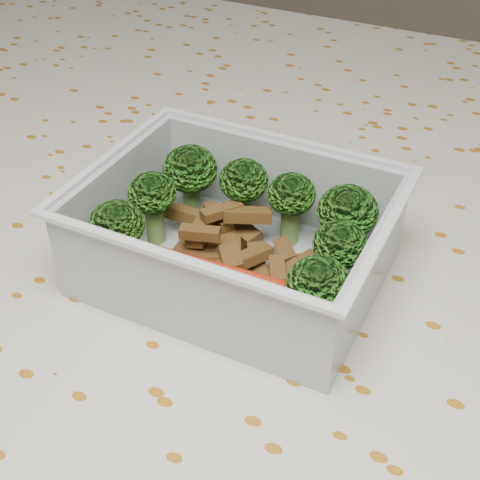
% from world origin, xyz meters
% --- Properties ---
extents(dining_table, '(1.40, 0.90, 0.75)m').
position_xyz_m(dining_table, '(0.00, 0.00, 0.67)').
color(dining_table, brown).
rests_on(dining_table, ground).
extents(tablecloth, '(1.46, 0.96, 0.19)m').
position_xyz_m(tablecloth, '(0.00, 0.00, 0.72)').
color(tablecloth, beige).
rests_on(tablecloth, dining_table).
extents(lunch_container, '(0.20, 0.15, 0.07)m').
position_xyz_m(lunch_container, '(0.01, -0.01, 0.78)').
color(lunch_container, silver).
rests_on(lunch_container, tablecloth).
extents(broccoli_florets, '(0.17, 0.12, 0.05)m').
position_xyz_m(broccoli_florets, '(0.01, 0.00, 0.80)').
color(broccoli_florets, '#608C3F').
rests_on(broccoli_florets, lunch_container).
extents(meat_pile, '(0.12, 0.08, 0.03)m').
position_xyz_m(meat_pile, '(0.00, -0.00, 0.77)').
color(meat_pile, brown).
rests_on(meat_pile, lunch_container).
extents(sausage, '(0.17, 0.03, 0.03)m').
position_xyz_m(sausage, '(0.01, -0.05, 0.78)').
color(sausage, red).
rests_on(sausage, lunch_container).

